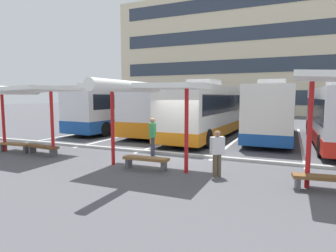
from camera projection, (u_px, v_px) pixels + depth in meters
ground_plane at (169, 157)px, 12.55m from camera, size 160.00×160.00×0.00m
terminal_building at (260, 55)px, 44.19m from camera, size 43.92×10.55×20.68m
coach_bus_0 at (122, 108)px, 22.35m from camera, size 3.04×10.45×3.70m
coach_bus_1 at (171, 110)px, 21.44m from camera, size 2.67×11.59×3.55m
coach_bus_2 at (211, 110)px, 19.00m from camera, size 3.13×12.17×3.67m
coach_bus_3 at (273, 111)px, 18.12m from camera, size 2.57×10.60×3.63m
lane_stripe_0 at (99, 130)px, 22.59m from camera, size 0.16×14.00×0.01m
lane_stripe_1 at (139, 132)px, 21.15m from camera, size 0.16×14.00×0.01m
lane_stripe_2 at (185, 135)px, 19.71m from camera, size 0.16×14.00×0.01m
lane_stripe_3 at (238, 138)px, 18.27m from camera, size 0.16×14.00×0.01m
lane_stripe_4 at (301, 141)px, 16.83m from camera, size 0.16×14.00×0.01m
waiting_shelter_0 at (20, 91)px, 12.71m from camera, size 4.13×4.96×3.11m
bench_0 at (15, 145)px, 13.61m from camera, size 1.81×0.53×0.45m
bench_1 at (42, 148)px, 12.89m from camera, size 1.81×0.61×0.45m
waiting_shelter_1 at (144, 89)px, 10.03m from camera, size 4.04×4.60×3.17m
bench_2 at (146, 160)px, 10.42m from camera, size 1.74×0.49×0.45m
bench_3 at (329, 180)px, 7.96m from camera, size 1.92×0.67×0.45m
platform_kerb at (173, 154)px, 12.96m from camera, size 44.00×0.24×0.12m
waiting_passenger_0 at (217, 151)px, 9.40m from camera, size 0.49×0.45×1.56m
waiting_passenger_1 at (153, 134)px, 12.79m from camera, size 0.34×0.53×1.71m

